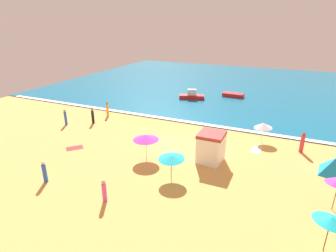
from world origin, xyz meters
TOP-DOWN VIEW (x-y plane):
  - ground_plane at (0.00, 0.00)m, footprint 60.00×60.00m
  - ocean_water at (0.00, 28.00)m, footprint 60.00×44.00m
  - wave_breaker_foam at (0.00, 6.30)m, footprint 57.00×0.70m
  - lifeguard_cabana at (4.57, -1.63)m, footprint 2.03×2.16m
  - beach_umbrella_0 at (2.64, -5.32)m, footprint 2.24×2.25m
  - beach_umbrella_1 at (7.95, 4.23)m, footprint 2.39×2.39m
  - beach_umbrella_2 at (12.50, -8.48)m, footprint 2.43×2.43m
  - beach_umbrella_4 at (-0.54, -3.31)m, footprint 3.03×3.02m
  - beach_tent at (13.73, 0.33)m, footprint 2.84×2.88m
  - beachgoer_0 at (-10.16, 1.66)m, footprint 0.31×0.31m
  - beachgoer_1 at (-5.43, -9.59)m, footprint 0.37×0.37m
  - beachgoer_2 at (11.44, 3.36)m, footprint 0.49×0.49m
  - beachgoer_3 at (-0.13, -9.69)m, footprint 0.41×0.41m
  - beachgoer_4 at (-12.63, 0.02)m, footprint 0.40×0.40m
  - beachgoer_5 at (-10.14, 4.41)m, footprint 0.39×0.39m
  - beach_towel_0 at (7.79, 2.15)m, footprint 0.93×1.67m
  - beach_towel_1 at (-7.52, -4.34)m, footprint 1.65×1.69m
  - small_boat_0 at (2.00, 19.61)m, footprint 3.15×1.45m
  - small_boat_1 at (-3.35, 15.85)m, footprint 3.84×2.27m

SIDE VIEW (x-z plane):
  - ground_plane at x=0.00m, z-range 0.00..0.00m
  - beach_towel_0 at x=7.79m, z-range 0.00..0.01m
  - beach_towel_1 at x=-7.52m, z-range 0.00..0.01m
  - ocean_water at x=0.00m, z-range 0.00..0.10m
  - wave_breaker_foam at x=0.00m, z-range 0.10..0.11m
  - small_boat_0 at x=2.00m, z-range 0.10..0.64m
  - small_boat_1 at x=-3.35m, z-range -0.16..1.27m
  - beach_tent at x=13.73m, z-range 0.00..1.41m
  - beachgoer_3 at x=-0.13m, z-range -0.02..1.56m
  - beachgoer_1 at x=-5.43m, z-range -0.04..1.60m
  - beachgoer_0 at x=-10.16m, z-range -0.02..1.68m
  - beachgoer_5 at x=-10.14m, z-range -0.01..1.77m
  - beachgoer_4 at x=-12.63m, z-range -0.01..1.79m
  - beachgoer_2 at x=11.44m, z-range -0.04..1.86m
  - lifeguard_cabana at x=4.57m, z-range 0.02..2.56m
  - beach_umbrella_1 at x=7.95m, z-range 0.69..2.69m
  - beach_umbrella_0 at x=2.64m, z-range 0.76..2.71m
  - beach_umbrella_4 at x=-0.54m, z-range 0.85..3.00m
  - beach_umbrella_2 at x=12.50m, z-range 0.85..3.07m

